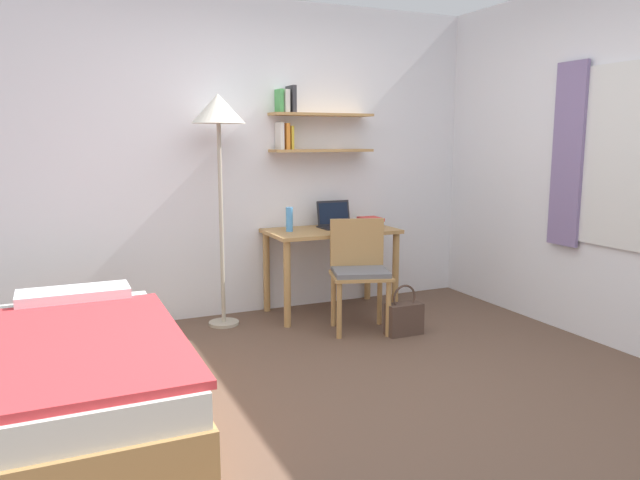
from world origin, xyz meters
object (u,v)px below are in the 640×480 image
object	(u,v)px
standing_lamp	(218,121)
laptop	(336,221)
water_bottle	(289,219)
book_stack	(370,222)
bed	(83,376)
desk	(331,244)
desk_chair	(359,268)
handbag	(404,318)

from	to	relation	value
standing_lamp	laptop	world-z (taller)	standing_lamp
water_bottle	book_stack	xyz separation A→B (m)	(0.74, -0.01, -0.06)
standing_lamp	laptop	distance (m)	1.32
bed	desk	xyz separation A→B (m)	(2.05, 1.31, 0.35)
standing_lamp	water_bottle	size ratio (longest dim) A/B	8.98
water_bottle	desk_chair	bearing A→B (deg)	-56.96
book_stack	standing_lamp	bearing A→B (deg)	-179.99
book_stack	handbag	world-z (taller)	book_stack
desk_chair	water_bottle	xyz separation A→B (m)	(-0.36, 0.55, 0.33)
water_bottle	desk	bearing A→B (deg)	-4.98
laptop	handbag	size ratio (longest dim) A/B	0.80
standing_lamp	handbag	world-z (taller)	standing_lamp
bed	water_bottle	distance (m)	2.23
desk_chair	standing_lamp	distance (m)	1.55
desk_chair	book_stack	world-z (taller)	desk_chair
desk	laptop	bearing A→B (deg)	46.25
bed	desk_chair	size ratio (longest dim) A/B	2.25
desk_chair	handbag	world-z (taller)	desk_chair
desk_chair	standing_lamp	size ratio (longest dim) A/B	0.47
desk	desk_chair	xyz separation A→B (m)	(-0.00, -0.52, -0.11)
bed	handbag	xyz separation A→B (m)	(2.30, 0.53, -0.11)
book_stack	handbag	size ratio (longest dim) A/B	0.57
bed	book_stack	size ratio (longest dim) A/B	8.65
laptop	handbag	distance (m)	1.10
standing_lamp	laptop	size ratio (longest dim) A/B	5.82
laptop	water_bottle	size ratio (longest dim) A/B	1.54
book_stack	handbag	xyz separation A→B (m)	(-0.14, -0.80, -0.63)
bed	standing_lamp	xyz separation A→B (m)	(1.11, 1.33, 1.36)
bed	standing_lamp	distance (m)	2.20
desk_chair	water_bottle	world-z (taller)	water_bottle
standing_lamp	laptop	xyz separation A→B (m)	(1.03, 0.08, -0.83)
desk_chair	laptop	distance (m)	0.69
water_bottle	book_stack	bearing A→B (deg)	-1.08
desk_chair	handbag	size ratio (longest dim) A/B	2.20
book_stack	desk_chair	bearing A→B (deg)	-125.50
bed	laptop	distance (m)	2.62
bed	water_bottle	world-z (taller)	water_bottle
laptop	book_stack	world-z (taller)	laptop
laptop	book_stack	size ratio (longest dim) A/B	1.40
book_stack	handbag	distance (m)	1.03
desk	handbag	world-z (taller)	desk
laptop	water_bottle	distance (m)	0.46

